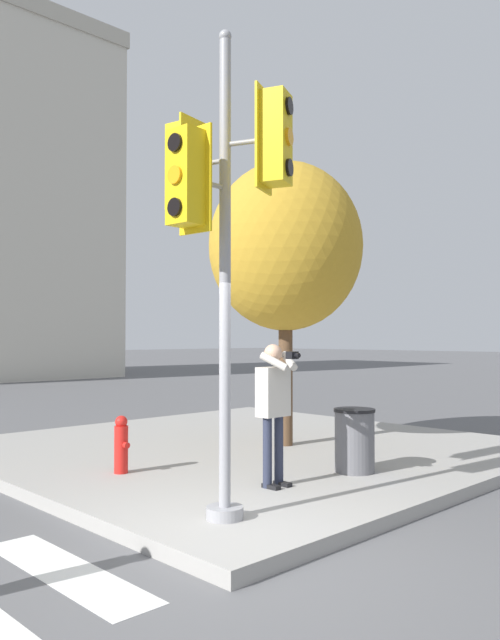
# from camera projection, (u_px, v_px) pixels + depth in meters

# --- Properties ---
(ground_plane) EXTENTS (160.00, 160.00, 0.00)m
(ground_plane) POSITION_uv_depth(u_px,v_px,m) (234.00, 559.00, 5.48)
(ground_plane) COLOR #5B5B5E
(sidewalk_corner) EXTENTS (8.00, 8.00, 0.16)m
(sidewalk_corner) POSITION_uv_depth(u_px,v_px,m) (245.00, 449.00, 10.43)
(sidewalk_corner) COLOR #9E9B96
(sidewalk_corner) RESTS_ON ground_plane
(traffic_signal_pole) EXTENTS (1.11, 1.37, 4.91)m
(traffic_signal_pole) POSITION_uv_depth(u_px,v_px,m) (217.00, 201.00, 6.18)
(traffic_signal_pole) COLOR #939399
(traffic_signal_pole) RESTS_ON sidewalk_corner
(person_photographer) EXTENTS (0.50, 0.53, 1.71)m
(person_photographer) POSITION_uv_depth(u_px,v_px,m) (274.00, 400.00, 7.52)
(person_photographer) COLOR black
(person_photographer) RESTS_ON sidewalk_corner
(street_tree) EXTENTS (2.58, 2.58, 4.75)m
(street_tree) POSITION_uv_depth(u_px,v_px,m) (285.00, 247.00, 10.47)
(street_tree) COLOR brown
(street_tree) RESTS_ON sidewalk_corner
(fire_hydrant) EXTENTS (0.18, 0.24, 0.76)m
(fire_hydrant) POSITION_uv_depth(u_px,v_px,m) (121.00, 445.00, 8.25)
(fire_hydrant) COLOR red
(fire_hydrant) RESTS_ON sidewalk_corner
(trash_bin) EXTENTS (0.55, 0.55, 0.84)m
(trash_bin) POSITION_uv_depth(u_px,v_px,m) (355.00, 440.00, 8.32)
(trash_bin) COLOR #5B5B60
(trash_bin) RESTS_ON sidewalk_corner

